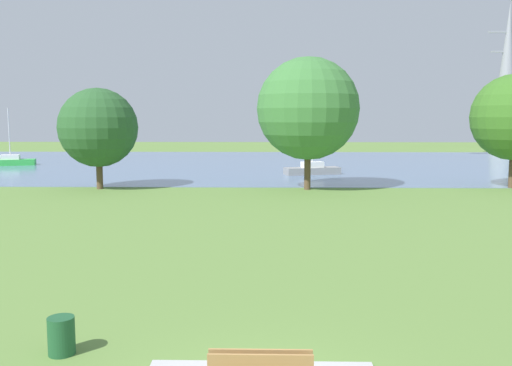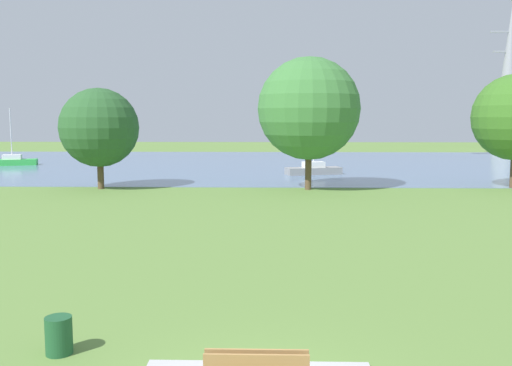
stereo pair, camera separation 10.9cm
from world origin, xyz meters
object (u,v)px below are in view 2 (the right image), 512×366
Objects in this scene: sailboat_green at (12,161)px; tree_west_near at (309,109)px; litter_bin at (59,335)px; electricity_pylon at (509,76)px; sailboat_gray at (313,169)px; tree_east_far at (99,128)px.

tree_west_near is at bearing -32.34° from sailboat_green.
electricity_pylon is (41.39, 77.63, 10.86)m from litter_bin.
sailboat_gray is 18.88m from tree_east_far.
sailboat_gray reaches higher than litter_bin.
tree_east_far is 0.31× the size of electricity_pylon.
litter_bin is at bearing -118.06° from electricity_pylon.
tree_west_near reaches higher than sailboat_gray.
tree_east_far is at bearing -133.90° from electricity_pylon.
sailboat_green is (-30.37, 8.42, 0.00)m from sailboat_gray.
tree_east_far is 70.63m from electricity_pylon.
tree_east_far is 14.43m from tree_west_near.
tree_west_near reaches higher than tree_east_far.
electricity_pylon is at bearing 46.10° from tree_east_far.
sailboat_gray is 0.62× the size of tree_west_near.
sailboat_green is 72.08m from electricity_pylon.
litter_bin is 28.24m from tree_east_far.
electricity_pylon is (48.74, 50.64, 7.03)m from tree_east_far.
electricity_pylon is at bearing 50.67° from sailboat_gray.
litter_bin is 0.04× the size of electricity_pylon.
tree_west_near is at bearing 75.40° from litter_bin.
electricity_pylon reaches higher than tree_west_near.
litter_bin is at bearing -102.41° from sailboat_gray.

